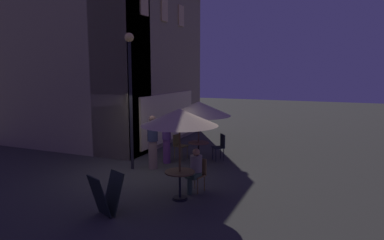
% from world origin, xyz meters
% --- Properties ---
extents(ground_plane, '(60.00, 60.00, 0.00)m').
position_xyz_m(ground_plane, '(0.00, 0.00, 0.00)').
color(ground_plane, '#34332D').
extents(cafe_building, '(7.08, 7.70, 8.11)m').
position_xyz_m(cafe_building, '(3.33, 3.54, 4.05)').
color(cafe_building, gray).
rests_on(cafe_building, ground).
extents(street_lamp_near_corner, '(0.30, 0.30, 4.51)m').
position_xyz_m(street_lamp_near_corner, '(0.38, 0.56, 3.00)').
color(street_lamp_near_corner, black).
rests_on(street_lamp_near_corner, ground).
extents(menu_sandwich_board, '(0.83, 0.77, 0.96)m').
position_xyz_m(menu_sandwich_board, '(-3.04, -0.94, 0.50)').
color(menu_sandwich_board, black).
rests_on(menu_sandwich_board, ground).
extents(cafe_table_0, '(0.77, 0.77, 0.73)m').
position_xyz_m(cafe_table_0, '(2.07, -1.19, 0.54)').
color(cafe_table_0, black).
rests_on(cafe_table_0, ground).
extents(cafe_table_1, '(0.78, 0.78, 0.74)m').
position_xyz_m(cafe_table_1, '(-1.51, -2.09, 0.56)').
color(cafe_table_1, black).
rests_on(cafe_table_1, ground).
extents(patio_umbrella_0, '(2.32, 2.32, 2.22)m').
position_xyz_m(patio_umbrella_0, '(2.07, -1.19, 1.95)').
color(patio_umbrella_0, black).
rests_on(patio_umbrella_0, ground).
extents(patio_umbrella_1, '(1.96, 1.96, 2.36)m').
position_xyz_m(patio_umbrella_1, '(-1.51, -2.09, 2.14)').
color(patio_umbrella_1, black).
rests_on(patio_umbrella_1, ground).
extents(cafe_chair_0, '(0.55, 0.55, 0.97)m').
position_xyz_m(cafe_chair_0, '(2.62, -1.84, 0.58)').
color(cafe_chair_0, black).
rests_on(cafe_chair_0, ground).
extents(cafe_chair_1, '(0.50, 0.50, 0.92)m').
position_xyz_m(cafe_chair_1, '(2.25, -0.32, 0.57)').
color(cafe_chair_1, brown).
rests_on(cafe_chair_1, ground).
extents(cafe_chair_2, '(0.49, 0.49, 0.90)m').
position_xyz_m(cafe_chair_2, '(-0.70, -2.27, 0.53)').
color(cafe_chair_2, brown).
rests_on(cafe_chair_2, ground).
extents(patron_seated_0, '(0.52, 0.40, 1.20)m').
position_xyz_m(patron_seated_0, '(-0.85, -2.24, 0.68)').
color(patron_seated_0, '#2F4332').
rests_on(patron_seated_0, ground).
extents(patron_standing_1, '(0.35, 0.35, 1.82)m').
position_xyz_m(patron_standing_1, '(0.68, -0.07, 0.92)').
color(patron_standing_1, '#816654').
rests_on(patron_standing_1, ground).
extents(patron_standing_2, '(0.31, 0.31, 1.65)m').
position_xyz_m(patron_standing_2, '(1.49, -0.18, 0.84)').
color(patron_standing_2, '#633368').
rests_on(patron_standing_2, ground).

